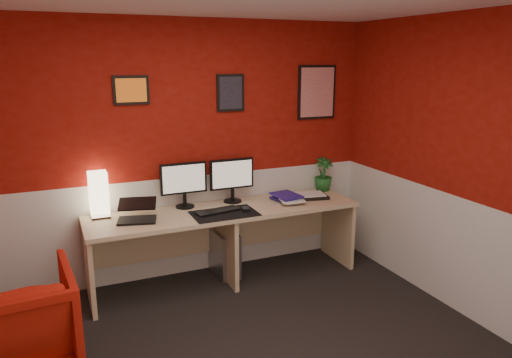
{
  "coord_description": "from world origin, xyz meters",
  "views": [
    {
      "loc": [
        -1.12,
        -2.78,
        2.13
      ],
      "look_at": [
        0.6,
        1.21,
        1.05
      ],
      "focal_mm": 34.16,
      "sensor_mm": 36.0,
      "label": 1
    }
  ],
  "objects_px": {
    "shoji_lamp": "(99,196)",
    "zen_tray": "(310,196)",
    "armchair": "(15,323)",
    "monitor_left": "(184,178)",
    "pc_tower": "(224,252)",
    "monitor_right": "(232,174)",
    "potted_plant": "(323,174)",
    "laptop": "(136,209)",
    "desk": "(226,245)"
  },
  "relations": [
    {
      "from": "monitor_right",
      "to": "potted_plant",
      "type": "height_order",
      "value": "monitor_right"
    },
    {
      "from": "monitor_right",
      "to": "armchair",
      "type": "distance_m",
      "value": 2.3
    },
    {
      "from": "pc_tower",
      "to": "laptop",
      "type": "bearing_deg",
      "value": -170.84
    },
    {
      "from": "monitor_right",
      "to": "shoji_lamp",
      "type": "bearing_deg",
      "value": 179.1
    },
    {
      "from": "desk",
      "to": "potted_plant",
      "type": "bearing_deg",
      "value": 10.64
    },
    {
      "from": "laptop",
      "to": "monitor_left",
      "type": "height_order",
      "value": "monitor_left"
    },
    {
      "from": "potted_plant",
      "to": "monitor_right",
      "type": "bearing_deg",
      "value": -178.79
    },
    {
      "from": "monitor_right",
      "to": "armchair",
      "type": "bearing_deg",
      "value": -153.41
    },
    {
      "from": "monitor_right",
      "to": "pc_tower",
      "type": "height_order",
      "value": "monitor_right"
    },
    {
      "from": "monitor_left",
      "to": "desk",
      "type": "bearing_deg",
      "value": -32.57
    },
    {
      "from": "laptop",
      "to": "potted_plant",
      "type": "bearing_deg",
      "value": 21.67
    },
    {
      "from": "monitor_left",
      "to": "laptop",
      "type": "bearing_deg",
      "value": -154.6
    },
    {
      "from": "laptop",
      "to": "pc_tower",
      "type": "bearing_deg",
      "value": 26.71
    },
    {
      "from": "zen_tray",
      "to": "pc_tower",
      "type": "distance_m",
      "value": 1.05
    },
    {
      "from": "laptop",
      "to": "zen_tray",
      "type": "xyz_separation_m",
      "value": [
        1.77,
        0.05,
        -0.09
      ]
    },
    {
      "from": "shoji_lamp",
      "to": "armchair",
      "type": "height_order",
      "value": "shoji_lamp"
    },
    {
      "from": "potted_plant",
      "to": "pc_tower",
      "type": "distance_m",
      "value": 1.37
    },
    {
      "from": "monitor_left",
      "to": "potted_plant",
      "type": "height_order",
      "value": "monitor_left"
    },
    {
      "from": "monitor_right",
      "to": "potted_plant",
      "type": "xyz_separation_m",
      "value": [
        1.06,
        0.02,
        -0.11
      ]
    },
    {
      "from": "armchair",
      "to": "shoji_lamp",
      "type": "bearing_deg",
      "value": -129.23
    },
    {
      "from": "desk",
      "to": "laptop",
      "type": "distance_m",
      "value": 0.96
    },
    {
      "from": "laptop",
      "to": "pc_tower",
      "type": "height_order",
      "value": "laptop"
    },
    {
      "from": "desk",
      "to": "laptop",
      "type": "relative_size",
      "value": 7.88
    },
    {
      "from": "shoji_lamp",
      "to": "zen_tray",
      "type": "distance_m",
      "value": 2.07
    },
    {
      "from": "monitor_right",
      "to": "zen_tray",
      "type": "height_order",
      "value": "monitor_right"
    },
    {
      "from": "zen_tray",
      "to": "armchair",
      "type": "bearing_deg",
      "value": -163.6
    },
    {
      "from": "shoji_lamp",
      "to": "monitor_right",
      "type": "distance_m",
      "value": 1.27
    },
    {
      "from": "monitor_right",
      "to": "pc_tower",
      "type": "xyz_separation_m",
      "value": [
        -0.12,
        -0.04,
        -0.8
      ]
    },
    {
      "from": "pc_tower",
      "to": "armchair",
      "type": "relative_size",
      "value": 0.56
    },
    {
      "from": "zen_tray",
      "to": "armchair",
      "type": "relative_size",
      "value": 0.44
    },
    {
      "from": "desk",
      "to": "monitor_left",
      "type": "relative_size",
      "value": 4.48
    },
    {
      "from": "desk",
      "to": "pc_tower",
      "type": "xyz_separation_m",
      "value": [
        0.03,
        0.16,
        -0.14
      ]
    },
    {
      "from": "desk",
      "to": "armchair",
      "type": "distance_m",
      "value": 1.98
    },
    {
      "from": "monitor_left",
      "to": "monitor_right",
      "type": "relative_size",
      "value": 1.0
    },
    {
      "from": "pc_tower",
      "to": "zen_tray",
      "type": "bearing_deg",
      "value": -11.18
    },
    {
      "from": "desk",
      "to": "potted_plant",
      "type": "distance_m",
      "value": 1.35
    },
    {
      "from": "shoji_lamp",
      "to": "monitor_left",
      "type": "relative_size",
      "value": 0.69
    },
    {
      "from": "potted_plant",
      "to": "pc_tower",
      "type": "xyz_separation_m",
      "value": [
        -1.18,
        -0.07,
        -0.68
      ]
    },
    {
      "from": "desk",
      "to": "laptop",
      "type": "bearing_deg",
      "value": -178.52
    },
    {
      "from": "shoji_lamp",
      "to": "laptop",
      "type": "height_order",
      "value": "shoji_lamp"
    },
    {
      "from": "monitor_left",
      "to": "pc_tower",
      "type": "xyz_separation_m",
      "value": [
        0.37,
        -0.05,
        -0.8
      ]
    },
    {
      "from": "laptop",
      "to": "shoji_lamp",
      "type": "bearing_deg",
      "value": 153.68
    },
    {
      "from": "potted_plant",
      "to": "monitor_left",
      "type": "bearing_deg",
      "value": -179.56
    },
    {
      "from": "potted_plant",
      "to": "zen_tray",
      "type": "bearing_deg",
      "value": -144.65
    },
    {
      "from": "monitor_right",
      "to": "laptop",
      "type": "bearing_deg",
      "value": -167.07
    },
    {
      "from": "desk",
      "to": "monitor_left",
      "type": "xyz_separation_m",
      "value": [
        -0.34,
        0.22,
        0.66
      ]
    },
    {
      "from": "laptop",
      "to": "monitor_right",
      "type": "bearing_deg",
      "value": 27.66
    },
    {
      "from": "monitor_left",
      "to": "pc_tower",
      "type": "distance_m",
      "value": 0.88
    },
    {
      "from": "shoji_lamp",
      "to": "pc_tower",
      "type": "distance_m",
      "value": 1.35
    },
    {
      "from": "shoji_lamp",
      "to": "monitor_right",
      "type": "bearing_deg",
      "value": -0.9
    }
  ]
}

